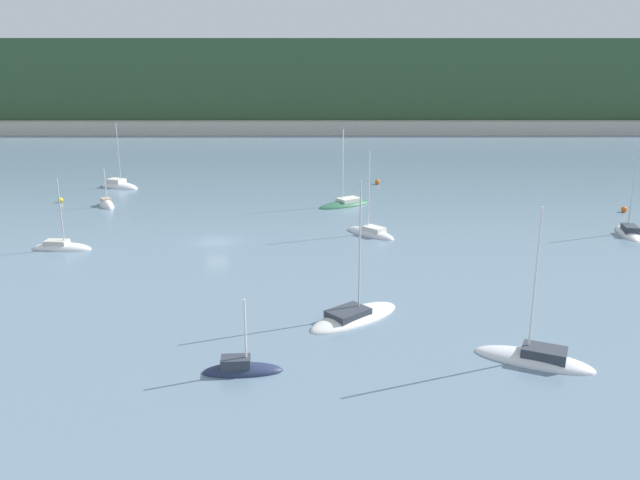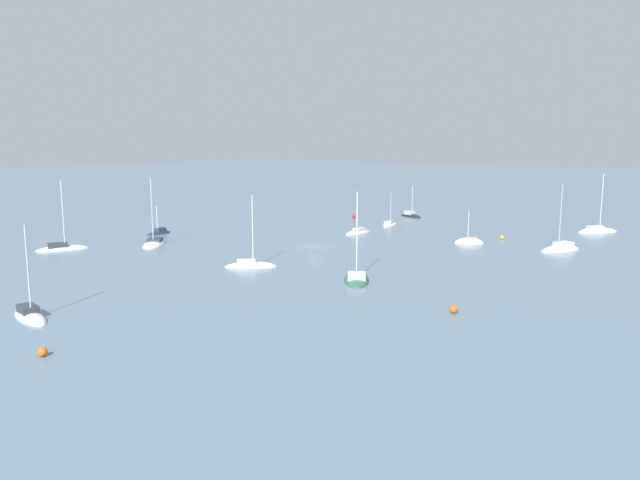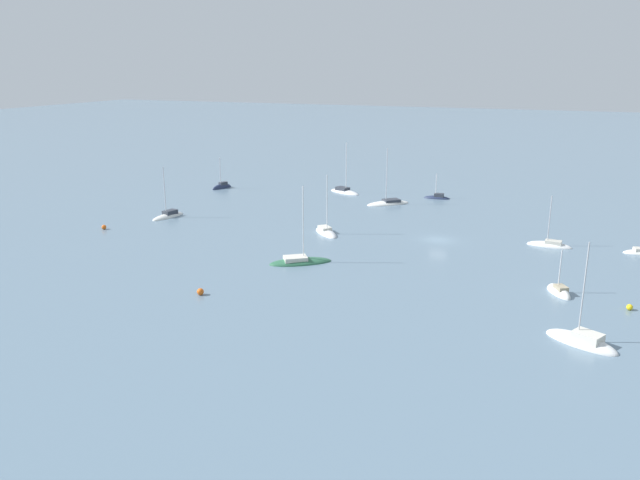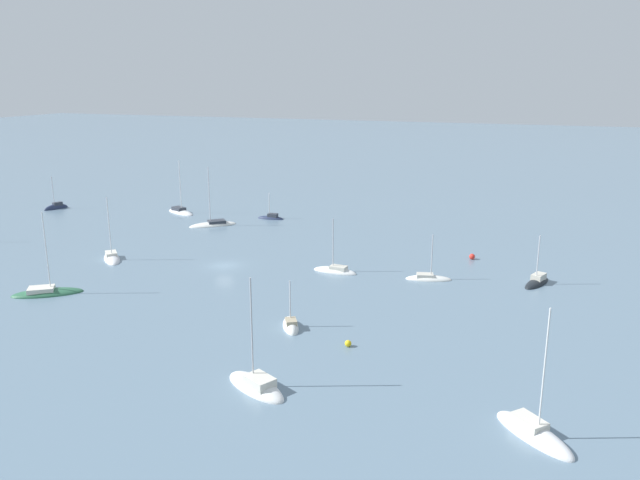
% 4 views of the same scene
% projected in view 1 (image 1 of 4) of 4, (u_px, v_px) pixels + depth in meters
% --- Properties ---
extents(ground_plane, '(600.00, 600.00, 0.00)m').
position_uv_depth(ground_plane, '(216.00, 242.00, 69.28)').
color(ground_plane, slate).
extents(hillside_ridge, '(380.79, 57.00, 25.74)m').
position_uv_depth(hillside_ridge, '(282.00, 83.00, 201.31)').
color(hillside_ridge, '#335133').
rests_on(hillside_ridge, ground_plane).
extents(shore_town_strip, '(323.67, 6.00, 3.56)m').
position_uv_depth(shore_town_strip, '(277.00, 128.00, 173.56)').
color(shore_town_strip, beige).
rests_on(shore_town_strip, ground_plane).
extents(sailboat_0, '(7.66, 5.72, 11.07)m').
position_uv_depth(sailboat_0, '(119.00, 187.00, 99.61)').
color(sailboat_0, white).
rests_on(sailboat_0, ground_plane).
extents(sailboat_1, '(8.60, 8.04, 11.48)m').
position_uv_depth(sailboat_1, '(354.00, 317.00, 48.43)').
color(sailboat_1, white).
rests_on(sailboat_1, ground_plane).
extents(sailboat_3, '(6.59, 2.56, 8.34)m').
position_uv_depth(sailboat_3, '(62.00, 248.00, 66.62)').
color(sailboat_3, white).
rests_on(sailboat_3, ground_plane).
extents(sailboat_5, '(5.30, 2.05, 5.56)m').
position_uv_depth(sailboat_5, '(242.00, 370.00, 40.04)').
color(sailboat_5, '#232D4C').
rests_on(sailboat_5, ground_plane).
extents(sailboat_6, '(8.79, 7.41, 11.22)m').
position_uv_depth(sailboat_6, '(345.00, 204.00, 87.09)').
color(sailboat_6, '#2D6647').
rests_on(sailboat_6, ground_plane).
extents(sailboat_8, '(6.34, 6.52, 10.30)m').
position_uv_depth(sailboat_8, '(370.00, 234.00, 72.15)').
color(sailboat_8, silver).
rests_on(sailboat_8, ground_plane).
extents(sailboat_9, '(8.10, 5.61, 11.23)m').
position_uv_depth(sailboat_9, '(535.00, 360.00, 41.46)').
color(sailboat_9, silver).
rests_on(sailboat_9, ground_plane).
extents(sailboat_10, '(3.75, 4.81, 6.30)m').
position_uv_depth(sailboat_10, '(107.00, 206.00, 86.41)').
color(sailboat_10, white).
rests_on(sailboat_10, ground_plane).
extents(sailboat_12, '(3.46, 7.29, 9.67)m').
position_uv_depth(sailboat_12, '(628.00, 233.00, 72.36)').
color(sailboat_12, white).
rests_on(sailboat_12, ground_plane).
extents(mooring_buoy_0, '(0.68, 0.68, 0.68)m').
position_uv_depth(mooring_buoy_0, '(61.00, 200.00, 88.76)').
color(mooring_buoy_0, yellow).
rests_on(mooring_buoy_0, ground_plane).
extents(mooring_buoy_1, '(0.82, 0.82, 0.82)m').
position_uv_depth(mooring_buoy_1, '(377.00, 182.00, 102.02)').
color(mooring_buoy_1, orange).
rests_on(mooring_buoy_1, ground_plane).
extents(mooring_buoy_3, '(0.76, 0.76, 0.76)m').
position_uv_depth(mooring_buoy_3, '(624.00, 209.00, 82.96)').
color(mooring_buoy_3, orange).
rests_on(mooring_buoy_3, ground_plane).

